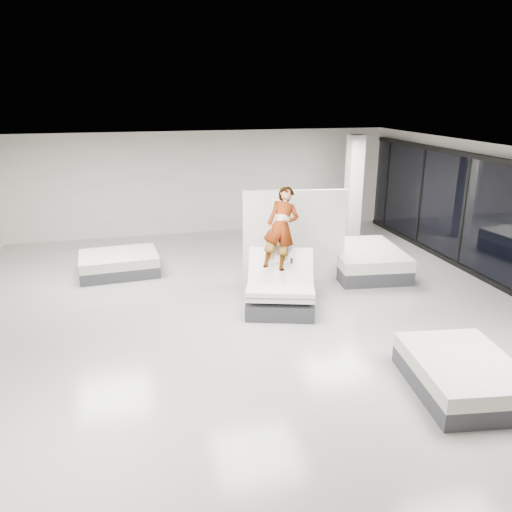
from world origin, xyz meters
name	(u,v)px	position (x,y,z in m)	size (l,w,h in m)	color
room	(257,246)	(0.00, 0.00, 1.60)	(14.00, 14.04, 3.20)	#A5A49C
hero_bed	(280,290)	(0.70, 0.72, 0.36)	(1.86, 2.15, 1.24)	#38383D
person	(281,245)	(0.80, 1.05, 1.26)	(0.66, 0.44, 1.82)	slate
remote	(291,261)	(0.91, 0.65, 1.02)	(0.05, 0.14, 0.03)	black
divider_panel	(294,236)	(1.44, 2.14, 1.10)	(2.41, 0.11, 2.19)	white
flat_bed_right_far	(365,260)	(3.36, 2.23, 0.31)	(1.94, 2.43, 0.62)	#38383D
flat_bed_right_near	(462,375)	(2.46, -2.97, 0.26)	(1.69, 2.10, 0.53)	#38383D
flat_bed_left_far	(119,264)	(-2.64, 3.61, 0.26)	(1.96, 1.53, 0.51)	#38383D
column	(353,191)	(4.00, 4.50, 1.60)	(0.40, 0.40, 3.20)	silver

